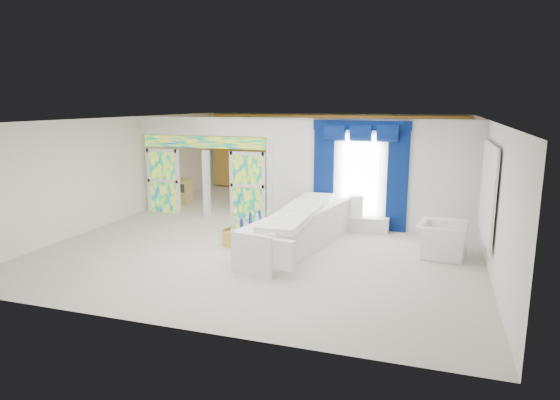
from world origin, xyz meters
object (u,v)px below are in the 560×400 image
(white_sofa, at_px, (301,230))
(grand_piano, at_px, (269,187))
(coffee_table, at_px, (253,231))
(armchair, at_px, (442,239))
(console_table, at_px, (367,224))

(white_sofa, distance_m, grand_piano, 5.83)
(grand_piano, bearing_deg, coffee_table, -89.24)
(white_sofa, height_order, armchair, white_sofa)
(white_sofa, distance_m, coffee_table, 1.40)
(white_sofa, relative_size, coffee_table, 2.42)
(white_sofa, relative_size, console_table, 3.90)
(white_sofa, height_order, console_table, white_sofa)
(console_table, relative_size, armchair, 0.98)
(armchair, bearing_deg, coffee_table, 98.49)
(console_table, height_order, grand_piano, grand_piano)
(grand_piano, bearing_deg, white_sofa, -77.07)
(console_table, bearing_deg, white_sofa, -123.64)
(coffee_table, relative_size, armchair, 1.58)
(armchair, bearing_deg, grand_piano, 58.08)
(armchair, relative_size, grand_piano, 0.64)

